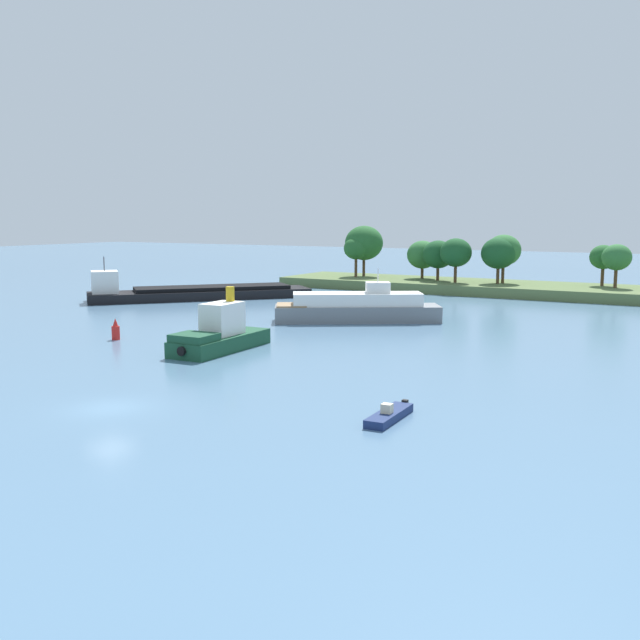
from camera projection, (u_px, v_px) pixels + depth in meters
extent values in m
plane|color=slate|center=(110.00, 408.00, 41.67)|extent=(400.00, 400.00, 0.00)
cube|color=#566B3D|center=(513.00, 289.00, 102.78)|extent=(68.96, 13.73, 1.40)
cylinder|color=#513823|center=(356.00, 268.00, 114.03)|extent=(0.44, 0.44, 2.91)
ellipsoid|color=#235B28|center=(356.00, 248.00, 113.61)|extent=(3.80, 3.80, 3.42)
cylinder|color=#513823|center=(364.00, 267.00, 115.42)|extent=(0.44, 0.44, 2.82)
ellipsoid|color=#235B28|center=(364.00, 243.00, 114.89)|extent=(5.95, 5.95, 5.36)
cylinder|color=#513823|center=(422.00, 273.00, 111.55)|extent=(0.44, 0.44, 1.71)
ellipsoid|color=#2D6B33|center=(422.00, 255.00, 111.16)|extent=(4.69, 4.69, 4.22)
cylinder|color=#513823|center=(438.00, 274.00, 107.89)|extent=(0.44, 0.44, 2.00)
ellipsoid|color=#194C23|center=(438.00, 254.00, 107.49)|extent=(4.54, 4.54, 4.08)
cylinder|color=#513823|center=(455.00, 274.00, 104.52)|extent=(0.44, 0.44, 2.45)
ellipsoid|color=#194C23|center=(456.00, 253.00, 104.09)|extent=(4.49, 4.49, 4.04)
cylinder|color=#513823|center=(498.00, 275.00, 102.93)|extent=(0.44, 0.44, 2.30)
ellipsoid|color=#194C23|center=(499.00, 253.00, 102.50)|extent=(4.84, 4.84, 4.36)
cylinder|color=#513823|center=(503.00, 274.00, 103.65)|extent=(0.44, 0.44, 2.68)
ellipsoid|color=#2D6B33|center=(504.00, 250.00, 103.19)|extent=(4.85, 4.85, 4.37)
cylinder|color=#513823|center=(602.00, 277.00, 99.66)|extent=(0.44, 0.44, 2.44)
ellipsoid|color=#235B28|center=(603.00, 257.00, 99.28)|extent=(3.63, 3.63, 3.27)
cylinder|color=#513823|center=(615.00, 278.00, 96.75)|extent=(0.44, 0.44, 2.49)
ellipsoid|color=#2D6B33|center=(617.00, 257.00, 96.36)|extent=(3.82, 3.82, 3.44)
cube|color=slate|center=(357.00, 313.00, 75.82)|extent=(16.53, 12.46, 1.66)
cube|color=white|center=(357.00, 299.00, 75.62)|extent=(13.05, 9.96, 1.30)
cube|color=white|center=(378.00, 287.00, 75.53)|extent=(3.03, 2.86, 1.10)
cube|color=#937551|center=(292.00, 305.00, 75.45)|extent=(4.56, 4.78, 0.16)
cylinder|color=silver|center=(378.00, 275.00, 75.35)|extent=(0.10, 0.10, 1.40)
cube|color=#19472D|center=(221.00, 343.00, 59.47)|extent=(3.82, 9.99, 1.26)
cube|color=#19472D|center=(194.00, 338.00, 56.31)|extent=(3.20, 2.88, 0.60)
cube|color=white|center=(222.00, 319.00, 59.46)|extent=(2.37, 3.54, 2.60)
cylinder|color=gold|center=(230.00, 294.00, 60.23)|extent=(0.70, 0.70, 1.20)
cylinder|color=black|center=(182.00, 351.00, 55.03)|extent=(0.71, 0.33, 0.70)
cube|color=black|center=(201.00, 295.00, 96.39)|extent=(23.45, 25.32, 1.17)
cube|color=black|center=(212.00, 288.00, 96.75)|extent=(17.08, 18.32, 0.50)
cube|color=white|center=(105.00, 282.00, 92.30)|extent=(4.58, 4.57, 2.80)
cylinder|color=#333338|center=(104.00, 264.00, 91.98)|extent=(0.12, 0.12, 1.80)
cube|color=black|center=(302.00, 291.00, 100.77)|extent=(3.95, 3.65, 1.05)
cube|color=navy|center=(389.00, 416.00, 39.23)|extent=(1.31, 4.46, 0.45)
cube|color=beige|center=(387.00, 408.00, 38.87)|extent=(0.58, 0.52, 0.50)
cube|color=black|center=(405.00, 405.00, 41.30)|extent=(0.33, 0.29, 0.56)
cylinder|color=red|center=(116.00, 333.00, 64.61)|extent=(0.70, 0.70, 1.20)
cone|color=red|center=(115.00, 322.00, 64.48)|extent=(0.49, 0.49, 0.70)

